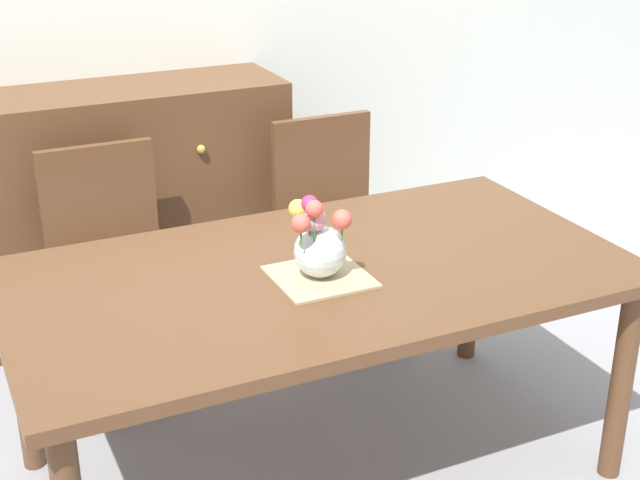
{
  "coord_description": "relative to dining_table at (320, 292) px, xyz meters",
  "views": [
    {
      "loc": [
        -1.03,
        -2.22,
        1.86
      ],
      "look_at": [
        -0.03,
        -0.06,
        0.84
      ],
      "focal_mm": 51.1,
      "sensor_mm": 36.0,
      "label": 1
    }
  ],
  "objects": [
    {
      "name": "placemat",
      "position": [
        -0.03,
        -0.06,
        0.08
      ],
      "size": [
        0.27,
        0.27,
        0.01
      ],
      "primitive_type": "cube",
      "color": "tan",
      "rests_on": "dining_table"
    },
    {
      "name": "dresser",
      "position": [
        -0.31,
        1.33,
        -0.15
      ],
      "size": [
        1.4,
        0.47,
        1.0
      ],
      "color": "brown",
      "rests_on": "ground_plane"
    },
    {
      "name": "chair_left",
      "position": [
        -0.45,
        0.84,
        -0.13
      ],
      "size": [
        0.42,
        0.42,
        0.9
      ],
      "rotation": [
        0.0,
        0.0,
        3.14
      ],
      "color": "brown",
      "rests_on": "ground_plane"
    },
    {
      "name": "dining_table",
      "position": [
        0.0,
        0.0,
        0.0
      ],
      "size": [
        1.84,
        0.99,
        0.72
      ],
      "color": "brown",
      "rests_on": "ground_plane"
    },
    {
      "name": "flower_vase",
      "position": [
        -0.03,
        -0.06,
        0.19
      ],
      "size": [
        0.18,
        0.21,
        0.26
      ],
      "color": "silver",
      "rests_on": "placemat"
    },
    {
      "name": "ground_plane",
      "position": [
        0.0,
        0.0,
        -0.65
      ],
      "size": [
        12.0,
        12.0,
        0.0
      ],
      "primitive_type": "plane",
      "color": "#939399"
    },
    {
      "name": "chair_right",
      "position": [
        0.45,
        0.84,
        -0.13
      ],
      "size": [
        0.42,
        0.42,
        0.9
      ],
      "rotation": [
        0.0,
        0.0,
        3.14
      ],
      "color": "brown",
      "rests_on": "ground_plane"
    }
  ]
}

